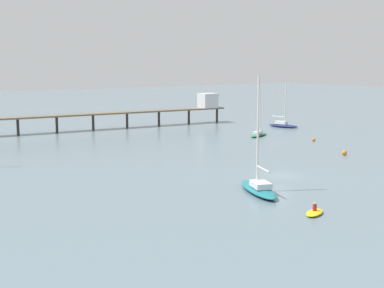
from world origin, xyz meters
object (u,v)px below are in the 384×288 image
Objects in this scene: pier at (142,109)px; mooring_buoy_far at (314,139)px; sailboat_teal at (259,187)px; dinghy_yellow at (314,212)px; sailboat_navy at (283,124)px; sailboat_green at (259,133)px; mooring_buoy_near at (344,153)px.

mooring_buoy_far is at bearing -67.96° from pier.
sailboat_teal is at bearing -145.70° from mooring_buoy_far.
sailboat_teal reaches higher than pier.
sailboat_navy is at bearing 48.09° from dinghy_yellow.
pier is at bearing 112.04° from mooring_buoy_far.
mooring_buoy_far is (3.51, -9.94, -0.30)m from sailboat_green.
sailboat_green is (10.32, -24.23, -3.09)m from pier.
sailboat_green is at bearing 53.73° from dinghy_yellow.
pier is 67.64m from dinghy_yellow.
sailboat_teal is 3.93× the size of dinghy_yellow.
sailboat_navy is 14.69m from sailboat_green.
sailboat_navy is (23.24, -17.22, -3.08)m from pier.
sailboat_navy reaches higher than pier.
sailboat_teal is at bearing -107.96° from pier.
sailboat_teal is at bearing 82.00° from dinghy_yellow.
dinghy_yellow is 32.37m from mooring_buoy_near.
sailboat_navy reaches higher than mooring_buoy_near.
sailboat_navy is 0.76× the size of sailboat_teal.
mooring_buoy_near is (7.15, -46.16, -3.32)m from pier.
dinghy_yellow is (-42.62, -47.49, -0.40)m from sailboat_navy.
sailboat_navy is at bearing 60.97° from mooring_buoy_far.
mooring_buoy_near is at bearing 34.97° from dinghy_yellow.
pier is at bearing 73.33° from dinghy_yellow.
sailboat_green reaches higher than pier.
mooring_buoy_far is at bearing -119.03° from sailboat_navy.
dinghy_yellow is at bearing -145.03° from mooring_buoy_near.
mooring_buoy_near is at bearing -119.16° from mooring_buoy_far.
pier is 80.25× the size of mooring_buoy_near.
mooring_buoy_near is (-16.09, -28.93, -0.24)m from sailboat_navy.
sailboat_teal reaches higher than sailboat_green.
pier is 58.94m from sailboat_teal.
mooring_buoy_far is 0.79× the size of mooring_buoy_near.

